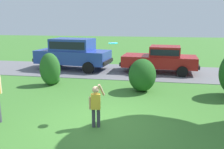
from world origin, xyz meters
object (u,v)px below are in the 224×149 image
at_px(child_thrower, 96,103).
at_px(parked_sedan, 161,58).
at_px(parked_suv, 73,52).
at_px(frisbee, 113,43).

bearing_deg(child_thrower, parked_sedan, 76.03).
relative_size(parked_suv, frisbee, 17.33).
xyz_separation_m(parked_suv, child_thrower, (3.43, -7.80, -0.36)).
bearing_deg(child_thrower, parked_suv, 113.70).
height_order(parked_sedan, frisbee, frisbee).
distance_m(child_thrower, frisbee, 1.83).
bearing_deg(frisbee, parked_suv, 118.30).
xyz_separation_m(parked_sedan, child_thrower, (-1.94, -7.81, -0.13)).
bearing_deg(parked_sedan, frisbee, -102.78).
distance_m(parked_suv, frisbee, 8.06).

